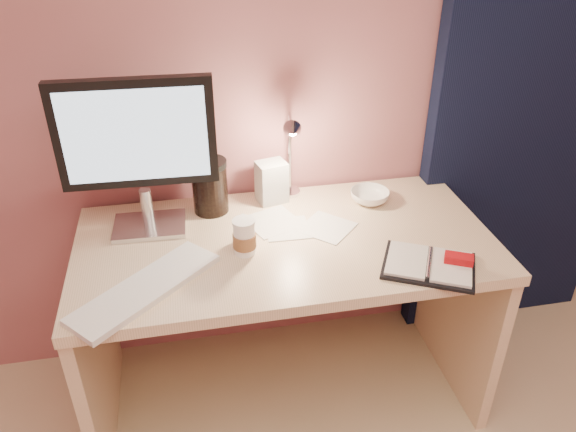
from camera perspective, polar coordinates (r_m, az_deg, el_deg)
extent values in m
plane|color=#AD646F|center=(2.01, -2.37, 16.00)|extent=(3.50, 0.00, 3.50)
cube|color=black|center=(2.40, 24.21, 12.10)|extent=(0.85, 0.08, 2.20)
cube|color=beige|center=(1.90, -0.23, -2.84)|extent=(1.40, 0.70, 0.04)
cube|color=beige|center=(2.14, -18.85, -12.84)|extent=(0.04, 0.66, 0.69)
cube|color=beige|center=(2.33, 16.65, -8.37)|extent=(0.04, 0.66, 0.69)
cube|color=beige|center=(2.35, -1.77, -4.72)|extent=(1.32, 0.03, 0.55)
cube|color=silver|center=(2.01, -13.86, -0.98)|extent=(0.25, 0.19, 0.02)
cylinder|color=silver|center=(1.97, -14.13, 0.88)|extent=(0.04, 0.04, 0.13)
cube|color=black|center=(1.85, -15.20, 8.18)|extent=(0.50, 0.06, 0.36)
cube|color=#AFD2EE|center=(1.82, -15.20, 7.79)|extent=(0.44, 0.02, 0.30)
cube|color=white|center=(1.71, -14.21, -7.12)|extent=(0.45, 0.43, 0.02)
cube|color=black|center=(1.81, 14.09, -4.93)|extent=(0.34, 0.31, 0.01)
cube|color=silver|center=(1.81, 11.99, -4.38)|extent=(0.19, 0.22, 0.01)
cube|color=silver|center=(1.81, 16.27, -4.98)|extent=(0.19, 0.22, 0.01)
cube|color=#A50E16|center=(1.82, 16.97, -4.18)|extent=(0.10, 0.08, 0.02)
cube|color=silver|center=(1.98, -1.53, -0.59)|extent=(0.22, 0.22, 0.00)
cube|color=silver|center=(1.95, -0.07, -1.27)|extent=(0.16, 0.16, 0.00)
cube|color=silver|center=(1.96, 3.96, -1.16)|extent=(0.23, 0.23, 0.00)
cylinder|color=white|center=(1.80, -4.45, -2.25)|extent=(0.07, 0.07, 0.11)
cylinder|color=brown|center=(1.81, -4.44, -2.48)|extent=(0.08, 0.08, 0.05)
cylinder|color=white|center=(1.77, -4.53, -0.59)|extent=(0.07, 0.07, 0.01)
imported|color=silver|center=(2.12, 8.30, 1.98)|extent=(0.15, 0.15, 0.05)
imported|color=white|center=(1.84, -4.60, -1.44)|extent=(0.07, 0.07, 0.11)
cylinder|color=black|center=(2.03, -7.92, 2.75)|extent=(0.13, 0.13, 0.18)
cube|color=silver|center=(2.08, -1.67, 3.48)|extent=(0.12, 0.11, 0.16)
cylinder|color=silver|center=(2.16, 0.16, 2.45)|extent=(0.08, 0.08, 0.01)
cylinder|color=silver|center=(2.09, 0.17, 6.31)|extent=(0.01, 0.01, 0.31)
cone|color=silver|center=(1.91, 1.59, 8.64)|extent=(0.07, 0.06, 0.06)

